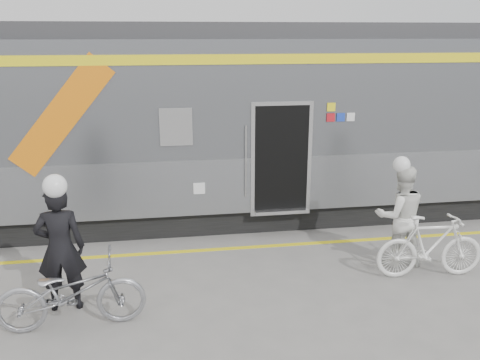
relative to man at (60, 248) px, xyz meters
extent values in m
plane|color=slate|center=(2.65, -0.43, -0.94)|extent=(90.00, 90.00, 0.00)
cube|color=black|center=(1.57, 3.77, -0.69)|extent=(24.00, 2.70, 0.50)
cube|color=#9EA0A5|center=(1.57, 3.77, 0.11)|extent=(24.00, 3.00, 1.10)
cube|color=slate|center=(1.57, 3.77, 1.76)|extent=(24.00, 3.00, 2.20)
cube|color=#38383A|center=(1.57, 3.77, 3.01)|extent=(24.00, 2.64, 0.30)
cube|color=yellow|center=(1.57, 2.26, 2.51)|extent=(24.00, 0.02, 0.18)
cube|color=orange|center=(-0.23, 2.26, 1.56)|extent=(1.96, 0.01, 2.19)
cube|color=black|center=(1.77, 2.26, 1.31)|extent=(0.55, 0.02, 0.65)
cube|color=black|center=(3.77, 2.47, 0.61)|extent=(1.05, 0.45, 2.10)
cube|color=silver|center=(3.77, 2.26, 0.61)|extent=(1.20, 0.02, 2.25)
cylinder|color=silver|center=(3.07, 2.24, 0.61)|extent=(0.04, 0.04, 1.40)
cube|color=silver|center=(3.77, 2.22, -0.42)|extent=(1.05, 0.25, 0.06)
cube|color=yellow|center=(4.72, 2.26, 1.61)|extent=(0.16, 0.01, 0.16)
cube|color=#B2141D|center=(4.72, 2.26, 1.41)|extent=(0.16, 0.01, 0.16)
cube|color=#1A38AD|center=(4.92, 2.26, 1.41)|extent=(0.16, 0.01, 0.16)
cube|color=silver|center=(5.12, 2.26, 1.41)|extent=(0.16, 0.01, 0.16)
cube|color=silver|center=(2.17, 2.26, 0.11)|extent=(0.22, 0.01, 0.22)
cube|color=yellow|center=(2.65, 1.72, -0.94)|extent=(24.00, 0.12, 0.01)
imported|color=black|center=(0.00, 0.00, 0.00)|extent=(0.72, 0.49, 1.89)
imported|color=#93959A|center=(0.20, -0.55, -0.42)|extent=(2.02, 0.81, 1.04)
imported|color=white|center=(5.48, 0.65, -0.06)|extent=(0.91, 0.73, 1.78)
imported|color=white|center=(5.78, 0.10, -0.41)|extent=(1.82, 0.63, 1.08)
sphere|color=white|center=(0.00, 0.00, 1.11)|extent=(0.33, 0.33, 0.33)
sphere|color=white|center=(5.48, 0.65, 0.98)|extent=(0.28, 0.28, 0.28)
camera|label=1|loc=(1.50, -7.01, 2.95)|focal=38.00mm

